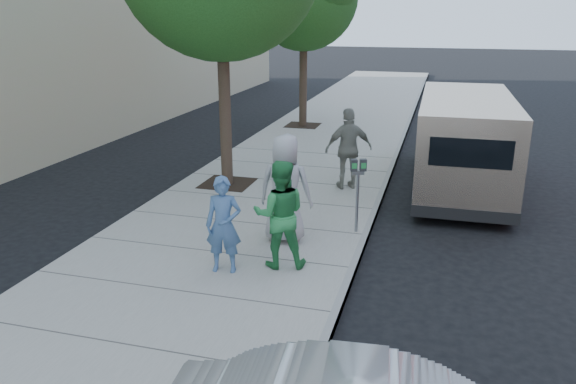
# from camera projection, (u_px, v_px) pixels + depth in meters

# --- Properties ---
(ground) EXTENTS (120.00, 120.00, 0.00)m
(ground) POSITION_uv_depth(u_px,v_px,m) (292.00, 234.00, 11.09)
(ground) COLOR black
(ground) RESTS_ON ground
(sidewalk) EXTENTS (5.00, 60.00, 0.15)m
(sidewalk) POSITION_uv_depth(u_px,v_px,m) (244.00, 226.00, 11.32)
(sidewalk) COLOR gray
(sidewalk) RESTS_ON ground
(curb_face) EXTENTS (0.12, 60.00, 0.16)m
(curb_face) POSITION_uv_depth(u_px,v_px,m) (365.00, 238.00, 10.70)
(curb_face) COLOR gray
(curb_face) RESTS_ON ground
(parking_meter) EXTENTS (0.31, 0.19, 1.44)m
(parking_meter) POSITION_uv_depth(u_px,v_px,m) (358.00, 180.00, 10.50)
(parking_meter) COLOR gray
(parking_meter) RESTS_ON sidewalk
(van) EXTENTS (2.16, 6.19, 2.28)m
(van) POSITION_uv_depth(u_px,v_px,m) (464.00, 141.00, 13.55)
(van) COLOR beige
(van) RESTS_ON ground
(person_officer) EXTENTS (0.64, 0.48, 1.59)m
(person_officer) POSITION_uv_depth(u_px,v_px,m) (224.00, 225.00, 8.97)
(person_officer) COLOR #466895
(person_officer) RESTS_ON sidewalk
(person_green_shirt) EXTENTS (1.04, 0.90, 1.81)m
(person_green_shirt) POSITION_uv_depth(u_px,v_px,m) (280.00, 214.00, 9.12)
(person_green_shirt) COLOR #2D8946
(person_green_shirt) RESTS_ON sidewalk
(person_gray_shirt) EXTENTS (1.00, 0.68, 2.00)m
(person_gray_shirt) POSITION_uv_depth(u_px,v_px,m) (285.00, 188.00, 10.13)
(person_gray_shirt) COLOR #A3A3A5
(person_gray_shirt) RESTS_ON sidewalk
(person_striped_polo) EXTENTS (1.22, 0.92, 1.92)m
(person_striped_polo) POSITION_uv_depth(u_px,v_px,m) (349.00, 149.00, 13.19)
(person_striped_polo) COLOR gray
(person_striped_polo) RESTS_ON sidewalk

